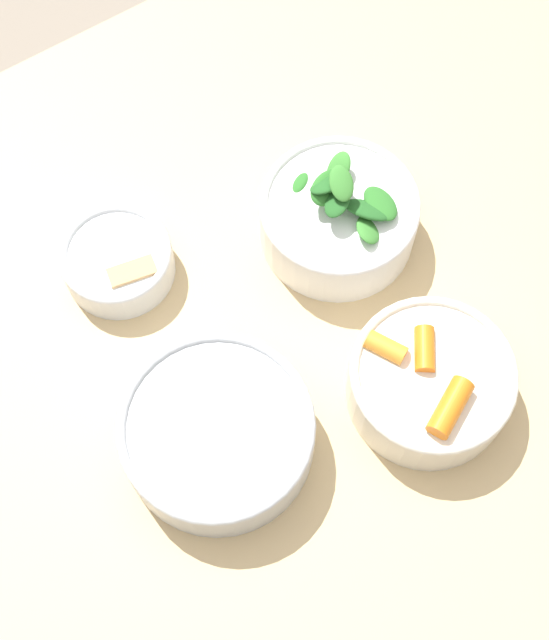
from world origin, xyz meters
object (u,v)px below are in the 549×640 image
at_px(bowl_beans_hotdog, 218,434).
at_px(bowl_cookies, 117,260).
at_px(bowl_greens, 339,216).
at_px(bowl_carrots, 430,382).

xyz_separation_m(bowl_beans_hotdog, bowl_cookies, (-0.01, -0.23, -0.01)).
relative_size(bowl_beans_hotdog, bowl_cookies, 1.59).
height_order(bowl_beans_hotdog, bowl_cookies, bowl_beans_hotdog).
bearing_deg(bowl_greens, bowl_carrots, 81.04).
bearing_deg(bowl_cookies, bowl_greens, 157.48).
distance_m(bowl_carrots, bowl_beans_hotdog, 0.22).
bearing_deg(bowl_greens, bowl_beans_hotdog, 29.12).
distance_m(bowl_greens, bowl_cookies, 0.25).
bearing_deg(bowl_carrots, bowl_cookies, -57.27).
xyz_separation_m(bowl_carrots, bowl_cookies, (0.19, -0.30, -0.01)).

